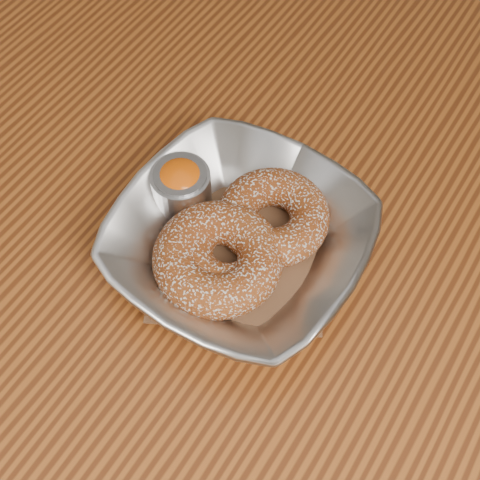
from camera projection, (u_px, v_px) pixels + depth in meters
The scene contains 8 objects.
ground_plane at pixel (280, 450), 1.23m from camera, with size 4.00×4.00×0.00m, color #565659.
table at pixel (313, 287), 0.68m from camera, with size 1.20×0.80×0.75m.
serving_bowl at pixel (240, 243), 0.56m from camera, with size 0.21×0.21×0.05m, color #B4B7BC.
parchment at pixel (240, 253), 0.58m from camera, with size 0.14×0.14×0.00m, color brown.
donut_back at pixel (273, 217), 0.57m from camera, with size 0.10×0.10×0.03m, color brown.
donut_front at pixel (218, 258), 0.55m from camera, with size 0.11×0.11×0.04m, color brown.
donut_extra at pixel (229, 252), 0.56m from camera, with size 0.09×0.09×0.03m, color brown.
ramekin at pixel (182, 188), 0.58m from camera, with size 0.05×0.05×0.05m.
Camera 1 is at (0.11, -0.30, 1.26)m, focal length 50.00 mm.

